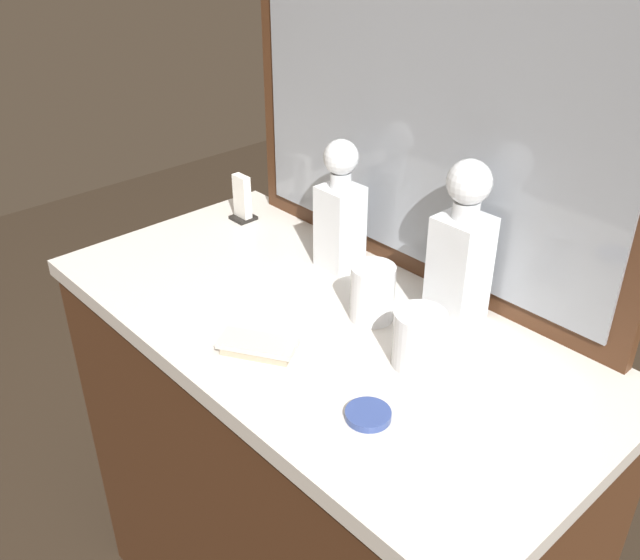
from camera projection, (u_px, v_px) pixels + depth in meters
name	position (u px, v px, depth m)	size (l,w,h in m)	color
dresser	(320.00, 496.00, 1.51)	(1.10, 0.56, 0.94)	#472816
dresser_mirror	(427.00, 85.00, 1.24)	(0.92, 0.03, 0.76)	#472816
crystal_decanter_right	(460.00, 258.00, 1.22)	(0.09, 0.09, 0.31)	white
crystal_decanter_left	(340.00, 218.00, 1.40)	(0.08, 0.08, 0.27)	white
crystal_tumbler_rear	(372.00, 295.00, 1.25)	(0.08, 0.08, 0.11)	white
crystal_tumbler_center	(419.00, 341.00, 1.14)	(0.09, 0.09, 0.10)	white
silver_brush_front	(258.00, 346.00, 1.18)	(0.14, 0.12, 0.02)	#B7A88C
porcelain_dish	(368.00, 415.00, 1.04)	(0.07, 0.07, 0.01)	#33478C
napkin_holder	(242.00, 201.00, 1.62)	(0.05, 0.05, 0.11)	black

